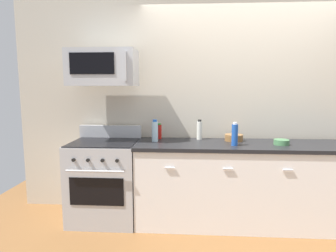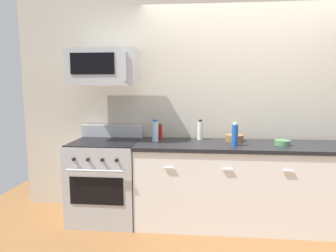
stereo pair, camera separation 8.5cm
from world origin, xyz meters
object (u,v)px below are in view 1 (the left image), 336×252
Objects in this scene: bottle_water_clear at (155,131)px; bottle_soda_blue at (235,135)px; bottle_vinegar_white at (199,130)px; microwave at (103,68)px; bottle_hot_sauce_red at (159,132)px; bowl_green_glaze at (281,142)px; bowl_wooden_salad at (234,137)px; range_oven at (105,180)px.

bottle_soda_blue is at bearing -10.94° from bottle_water_clear.
bottle_soda_blue is (0.36, -0.34, 0.01)m from bottle_vinegar_white.
bottle_hot_sauce_red is at bearing 16.75° from microwave.
bowl_green_glaze is at bearing -3.69° from bottle_water_clear.
bottle_soda_blue is at bearing -97.54° from bowl_wooden_salad.
bottle_soda_blue reaches higher than range_oven.
bottle_hot_sauce_red reaches higher than bowl_wooden_salad.
microwave reaches higher than bowl_green_glaze.
bottle_water_clear is at bearing -173.52° from bowl_wooden_salad.
microwave is 0.91m from bottle_water_clear.
bottle_soda_blue reaches higher than bottle_hot_sauce_red.
bottle_soda_blue is at bearing -6.39° from microwave.
microwave is at bearing -175.80° from bowl_wooden_salad.
bowl_green_glaze is 0.51m from bowl_wooden_salad.
microwave is at bearing 89.71° from range_oven.
bottle_vinegar_white is (1.09, 0.18, -0.72)m from microwave.
bowl_green_glaze is (1.96, -0.04, 0.48)m from range_oven.
bowl_green_glaze is (1.35, -0.27, -0.06)m from bottle_hot_sauce_red.
bottle_water_clear is (0.58, 0.05, 0.57)m from range_oven.
range_oven is at bearing 175.37° from bottle_soda_blue.
range_oven is 0.81m from bottle_water_clear.
bottle_water_clear is 0.88m from bottle_soda_blue.
microwave is 2.98× the size of bottle_soda_blue.
bottle_hot_sauce_red reaches higher than bowl_green_glaze.
bowl_green_glaze is (1.38, -0.09, -0.09)m from bottle_water_clear.
bowl_green_glaze is (1.96, -0.08, -0.80)m from microwave.
bowl_green_glaze is at bearing -21.91° from bowl_wooden_salad.
bowl_wooden_salad is (0.39, -0.07, -0.07)m from bottle_vinegar_white.
bottle_vinegar_white reaches higher than bowl_wooden_salad.
bottle_hot_sauce_red reaches higher than range_oven.
bottle_vinegar_white is (0.48, -0.01, 0.02)m from bottle_hot_sauce_red.
bottle_water_clear is 1.22× the size of bowl_wooden_salad.
microwave is 4.00× the size of bottle_hot_sauce_red.
microwave is 3.60× the size of bowl_wooden_salad.
bottle_hot_sauce_red is 0.90× the size of bowl_wooden_salad.
bowl_wooden_salad is (1.48, 0.15, 0.49)m from range_oven.
microwave is 1.62m from bottle_soda_blue.
bottle_vinegar_white is at bearing 163.25° from bowl_green_glaze.
bottle_water_clear is at bearing 5.03° from range_oven.
bottle_soda_blue is at bearing -171.26° from bowl_green_glaze.
microwave is at bearing -163.25° from bottle_hot_sauce_red.
bottle_vinegar_white is at bearing 169.91° from bowl_wooden_salad.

